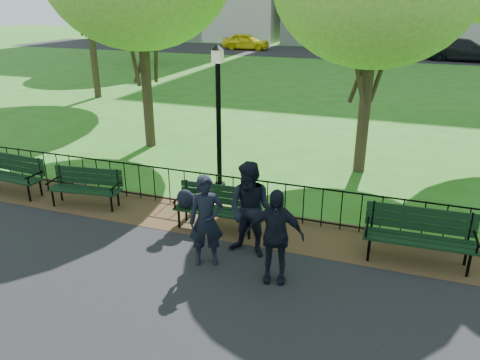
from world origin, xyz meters
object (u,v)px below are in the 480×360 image
(park_bench_left_a, at_px, (86,183))
(person_right, at_px, (275,236))
(sedan_dark, at_px, (464,50))
(taxi, at_px, (246,41))
(park_bench_main, at_px, (206,201))
(person_left, at_px, (206,221))
(sedan_silver, at_px, (407,48))
(park_bench_left_b, at_px, (12,170))
(person_mid, at_px, (251,210))
(lamppost, at_px, (219,114))
(park_bench_right_a, at_px, (420,230))

(park_bench_left_a, relative_size, person_right, 1.04)
(park_bench_left_a, distance_m, sedan_dark, 33.26)
(taxi, distance_m, sedan_dark, 18.28)
(park_bench_main, relative_size, person_left, 1.06)
(person_left, xyz_separation_m, sedan_silver, (2.65, 34.17, -0.18))
(park_bench_main, bearing_deg, park_bench_left_b, 177.22)
(park_bench_left_b, distance_m, taxi, 34.19)
(park_bench_main, bearing_deg, person_left, -67.07)
(person_mid, bearing_deg, person_right, -39.76)
(lamppost, bearing_deg, sedan_dark, 75.10)
(person_right, distance_m, sedan_silver, 34.31)
(park_bench_left_a, xyz_separation_m, park_bench_left_b, (-2.20, 0.00, 0.05))
(person_mid, distance_m, taxi, 36.65)
(person_mid, height_order, taxi, person_mid)
(park_bench_left_a, relative_size, lamppost, 0.49)
(park_bench_left_a, bearing_deg, sedan_dark, 63.99)
(park_bench_left_a, bearing_deg, person_left, -29.02)
(park_bench_main, relative_size, park_bench_left_a, 1.03)
(park_bench_main, bearing_deg, lamppost, 103.42)
(park_bench_left_b, xyz_separation_m, person_left, (5.88, -1.44, 0.27))
(park_bench_left_a, bearing_deg, sedan_silver, 71.33)
(park_bench_main, bearing_deg, taxi, 106.51)
(park_bench_left_a, bearing_deg, park_bench_left_b, 172.20)
(park_bench_left_a, relative_size, taxi, 0.41)
(park_bench_left_b, distance_m, sedan_silver, 33.83)
(lamppost, height_order, sedan_silver, lamppost)
(person_right, relative_size, sedan_silver, 0.41)
(park_bench_right_a, distance_m, person_right, 2.78)
(person_left, distance_m, person_right, 1.30)
(park_bench_main, distance_m, person_right, 2.36)
(taxi, height_order, sedan_silver, taxi)
(park_bench_main, height_order, person_left, person_left)
(park_bench_left_b, bearing_deg, person_right, -8.65)
(person_right, xyz_separation_m, sedan_silver, (1.35, 34.28, -0.17))
(park_bench_left_b, bearing_deg, park_bench_left_a, 3.46)
(lamppost, distance_m, person_right, 4.40)
(park_bench_right_a, bearing_deg, park_bench_main, 179.58)
(park_bench_left_a, distance_m, person_mid, 4.43)
(taxi, bearing_deg, park_bench_left_a, -169.25)
(sedan_silver, bearing_deg, park_bench_main, -176.39)
(person_right, bearing_deg, sedan_silver, 76.19)
(taxi, distance_m, sedan_silver, 14.08)
(taxi, bearing_deg, sedan_silver, -96.24)
(park_bench_left_b, distance_m, sedan_dark, 34.01)
(park_bench_left_b, relative_size, taxi, 0.44)
(park_bench_right_a, xyz_separation_m, person_left, (-3.62, -1.39, 0.23))
(park_bench_main, bearing_deg, person_mid, -31.73)
(park_bench_left_a, distance_m, lamppost, 3.51)
(park_bench_left_b, bearing_deg, sedan_silver, 78.94)
(person_left, height_order, taxi, person_left)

